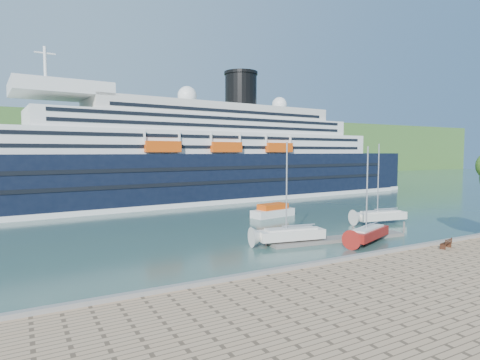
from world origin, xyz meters
name	(u,v)px	position (x,y,z in m)	size (l,w,h in m)	color
ground	(415,258)	(0.00, 0.00, 0.00)	(400.00, 400.00, 0.00)	#2C4E47
far_hillside	(109,147)	(0.00, 145.00, 12.00)	(400.00, 50.00, 24.00)	#366227
quay_coping	(417,246)	(0.00, -0.20, 1.15)	(220.00, 0.50, 0.30)	slate
cruise_ship	(188,133)	(-2.47, 51.32, 13.65)	(121.57, 17.70, 27.30)	black
park_bench	(446,243)	(2.12, -1.67, 1.50)	(1.56, 0.64, 1.00)	#3F2112
floating_pontoon	(339,239)	(-1.10, 8.98, 0.19)	(17.01, 2.08, 0.38)	gray
sailboat_white_near	(291,196)	(-6.94, 10.12, 5.25)	(8.13, 2.26, 10.50)	silver
sailboat_red	(369,197)	(0.92, 6.65, 5.03)	(7.79, 2.16, 10.06)	maroon
sailboat_white_far	(381,186)	(11.44, 14.28, 5.28)	(8.17, 2.27, 10.55)	silver
tender_launch	(273,210)	(1.64, 26.52, 1.01)	(7.28, 2.49, 2.01)	#D2470C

